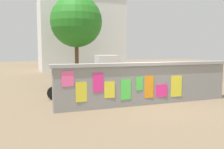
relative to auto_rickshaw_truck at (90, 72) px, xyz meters
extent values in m
plane|color=#7A664C|center=(0.94, 2.86, -0.90)|extent=(60.00, 60.00, 0.00)
cube|color=gray|center=(0.94, -5.14, -0.12)|extent=(7.42, 0.30, 1.57)
cube|color=#979797|center=(0.94, -5.14, 0.73)|extent=(7.62, 0.42, 0.12)
cube|color=#F9599E|center=(-2.27, -5.30, 0.29)|extent=(0.43, 0.02, 0.55)
cube|color=yellow|center=(-1.80, -5.30, -0.20)|extent=(0.41, 0.03, 0.71)
cube|color=#F42D8C|center=(-1.16, -5.30, 0.10)|extent=(0.38, 0.02, 0.71)
cube|color=yellow|center=(-0.73, -5.30, -0.19)|extent=(0.40, 0.03, 0.62)
cube|color=#4CD84C|center=(-0.07, -5.30, -0.22)|extent=(0.41, 0.01, 0.78)
cube|color=#4CD84C|center=(0.50, -5.30, -0.02)|extent=(0.29, 0.02, 0.52)
cube|color=orange|center=(0.93, -5.30, -0.17)|extent=(0.38, 0.03, 0.88)
cube|color=#F42D8C|center=(1.49, -5.30, -0.35)|extent=(0.53, 0.04, 0.51)
cube|color=yellow|center=(2.20, -5.30, -0.21)|extent=(0.51, 0.03, 0.87)
cylinder|color=black|center=(1.16, 0.52, -0.55)|extent=(0.72, 0.28, 0.70)
cylinder|color=black|center=(1.01, -0.77, -0.55)|extent=(0.72, 0.28, 0.70)
cylinder|color=black|center=(-1.32, 0.81, -0.55)|extent=(0.72, 0.28, 0.70)
cylinder|color=black|center=(-1.47, -0.48, -0.55)|extent=(0.72, 0.28, 0.70)
cube|color=silver|center=(0.99, -0.12, 0.20)|extent=(1.37, 1.63, 1.50)
cube|color=#334C59|center=(-0.80, 0.10, -0.10)|extent=(2.56, 1.77, 0.90)
cylinder|color=black|center=(-2.46, -2.95, -0.60)|extent=(0.61, 0.20, 0.60)
cylinder|color=black|center=(-1.17, -3.17, -0.60)|extent=(0.61, 0.22, 0.60)
cube|color=gold|center=(-1.81, -3.06, -0.32)|extent=(1.03, 0.41, 0.32)
cube|color=black|center=(-1.62, -3.10, -0.14)|extent=(0.59, 0.31, 0.10)
cube|color=#262626|center=(-2.36, -2.97, -0.05)|extent=(0.13, 0.56, 0.03)
cylinder|color=black|center=(2.66, -3.89, -0.57)|extent=(0.66, 0.16, 0.66)
cylinder|color=black|center=(1.63, -3.70, -0.57)|extent=(0.66, 0.16, 0.66)
cube|color=silver|center=(2.15, -3.80, -0.39)|extent=(0.94, 0.21, 0.06)
cylinder|color=silver|center=(2.00, -3.77, -0.17)|extent=(0.03, 0.03, 0.40)
cube|color=black|center=(2.00, -3.77, 0.03)|extent=(0.21, 0.11, 0.05)
cube|color=black|center=(2.61, -3.89, -0.02)|extent=(0.12, 0.44, 0.03)
cylinder|color=#338CBF|center=(3.57, -3.86, -0.50)|extent=(0.12, 0.12, 0.80)
cylinder|color=#338CBF|center=(3.61, -3.69, -0.50)|extent=(0.12, 0.12, 0.80)
cylinder|color=#BF6626|center=(3.59, -3.77, 0.20)|extent=(0.40, 0.40, 0.60)
sphere|color=#8C664C|center=(3.59, -3.77, 0.61)|extent=(0.22, 0.22, 0.22)
cylinder|color=brown|center=(0.57, 6.14, 0.58)|extent=(0.31, 0.31, 2.97)
sphere|color=#25751F|center=(0.57, 6.14, 3.53)|extent=(4.17, 4.17, 4.17)
cube|color=silver|center=(2.32, 12.06, 2.92)|extent=(8.43, 4.87, 7.64)
camera|label=1|loc=(-3.80, -13.77, 1.32)|focal=39.55mm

